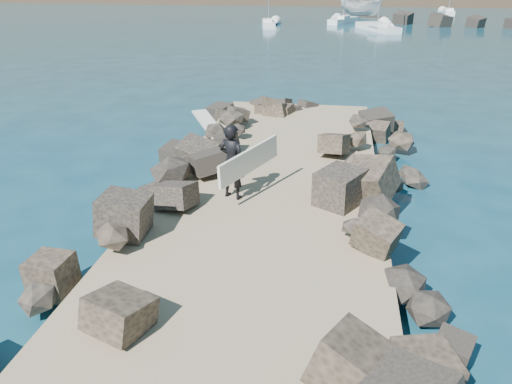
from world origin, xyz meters
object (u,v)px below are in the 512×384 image
surfboard_resting (209,127)px  boat_imported (361,7)px  surfer_with_board (235,162)px  sailboat_d (448,12)px

surfboard_resting → boat_imported: 61.87m
surfer_with_board → surfboard_resting: bearing=111.9°
surfboard_resting → surfer_with_board: bearing=-102.4°
surfboard_resting → surfer_with_board: 5.17m
boat_imported → sailboat_d: bearing=-28.9°
surfboard_resting → sailboat_d: (20.45, 68.50, -0.69)m
boat_imported → sailboat_d: size_ratio=0.92×
surfer_with_board → sailboat_d: (18.54, 73.27, -1.26)m
boat_imported → sailboat_d: (13.49, 7.02, -1.02)m
surfboard_resting → surfer_with_board: size_ratio=0.96×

